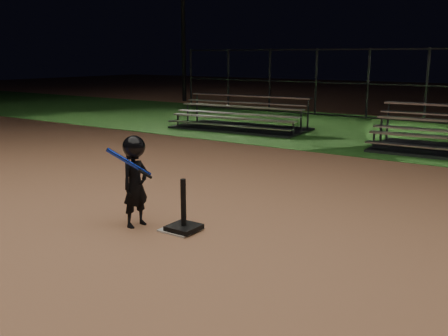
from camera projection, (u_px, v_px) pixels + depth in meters
ground at (181, 230)px, 6.58m from camera, size 80.00×80.00×0.00m
grass_strip at (398, 134)px, 14.63m from camera, size 60.00×8.00×0.01m
home_plate at (181, 229)px, 6.58m from camera, size 0.45×0.45×0.02m
batting_tee at (184, 221)px, 6.50m from camera, size 0.38×0.38×0.68m
child_batter at (135, 179)px, 6.61m from camera, size 0.43×0.61×1.23m
bleacher_left at (240, 123)px, 15.52m from camera, size 4.26×2.31×1.01m
backstop_fence at (427, 86)px, 16.77m from camera, size 20.08×0.08×2.50m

